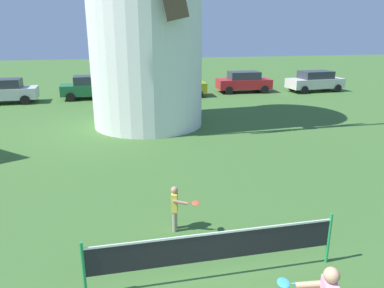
# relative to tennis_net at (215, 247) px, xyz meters

# --- Properties ---
(tennis_net) EXTENTS (4.81, 0.06, 1.10)m
(tennis_net) POSITION_rel_tennis_net_xyz_m (0.00, 0.00, 0.00)
(tennis_net) COLOR #238E4C
(tennis_net) RESTS_ON ground_plane
(player_far) EXTENTS (0.66, 0.61, 1.11)m
(player_far) POSITION_rel_tennis_net_xyz_m (-0.41, 1.90, -0.05)
(player_far) COLOR #9E937F
(player_far) RESTS_ON ground_plane
(parked_car_silver) EXTENTS (4.26, 2.02, 1.56)m
(parked_car_silver) POSITION_rel_tennis_net_xyz_m (-8.57, 19.78, 0.13)
(parked_car_silver) COLOR silver
(parked_car_silver) RESTS_ON ground_plane
(parked_car_green) EXTENTS (4.12, 1.98, 1.56)m
(parked_car_green) POSITION_rel_tennis_net_xyz_m (-3.04, 20.37, 0.13)
(parked_car_green) COLOR #1E6638
(parked_car_green) RESTS_ON ground_plane
(parked_car_mustard) EXTENTS (4.03, 1.92, 1.56)m
(parked_car_mustard) POSITION_rel_tennis_net_xyz_m (2.83, 19.78, 0.13)
(parked_car_mustard) COLOR #999919
(parked_car_mustard) RESTS_ON ground_plane
(parked_car_red) EXTENTS (4.09, 2.02, 1.56)m
(parked_car_red) POSITION_rel_tennis_net_xyz_m (8.12, 20.67, 0.13)
(parked_car_red) COLOR red
(parked_car_red) RESTS_ON ground_plane
(parked_car_cream) EXTENTS (4.37, 2.13, 1.56)m
(parked_car_cream) POSITION_rel_tennis_net_xyz_m (13.61, 19.85, 0.13)
(parked_car_cream) COLOR silver
(parked_car_cream) RESTS_ON ground_plane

